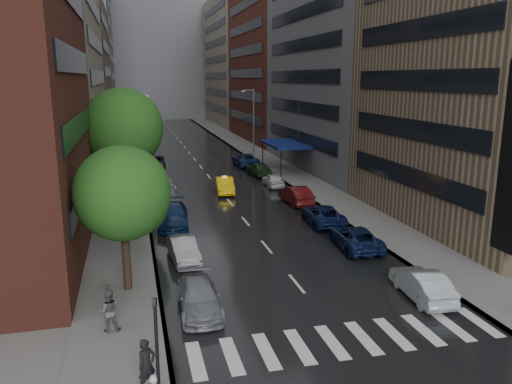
% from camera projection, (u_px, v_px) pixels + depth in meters
% --- Properties ---
extents(ground, '(220.00, 220.00, 0.00)m').
position_uv_depth(ground, '(325.00, 318.00, 22.47)').
color(ground, gray).
rests_on(ground, ground).
extents(road, '(14.00, 140.00, 0.01)m').
position_uv_depth(road, '(191.00, 155.00, 69.70)').
color(road, black).
rests_on(road, ground).
extents(sidewalk_left, '(4.00, 140.00, 0.15)m').
position_uv_depth(sidewalk_left, '(125.00, 157.00, 67.55)').
color(sidewalk_left, gray).
rests_on(sidewalk_left, ground).
extents(sidewalk_right, '(4.00, 140.00, 0.15)m').
position_uv_depth(sidewalk_right, '(253.00, 152.00, 71.83)').
color(sidewalk_right, gray).
rests_on(sidewalk_right, ground).
extents(crosswalk, '(13.15, 2.80, 0.01)m').
position_uv_depth(crosswalk, '(348.00, 340.00, 20.62)').
color(crosswalk, silver).
rests_on(crosswalk, ground).
extents(buildings_left, '(8.00, 108.00, 38.00)m').
position_uv_depth(buildings_left, '(75.00, 38.00, 70.84)').
color(buildings_left, maroon).
rests_on(buildings_left, ground).
extents(buildings_right, '(8.05, 109.10, 36.00)m').
position_uv_depth(buildings_right, '(281.00, 47.00, 76.23)').
color(buildings_right, '#937A5B').
rests_on(buildings_right, ground).
extents(building_far, '(40.00, 14.00, 32.00)m').
position_uv_depth(building_far, '(158.00, 56.00, 130.35)').
color(building_far, slate).
rests_on(building_far, ground).
extents(tree_near, '(4.68, 4.68, 7.47)m').
position_uv_depth(tree_near, '(122.00, 194.00, 24.17)').
color(tree_near, '#382619').
rests_on(tree_near, ground).
extents(tree_mid, '(6.18, 6.18, 9.86)m').
position_uv_depth(tree_mid, '(123.00, 128.00, 38.61)').
color(tree_mid, '#382619').
rests_on(tree_mid, ground).
extents(tree_far, '(5.28, 5.28, 8.41)m').
position_uv_depth(tree_far, '(124.00, 128.00, 48.50)').
color(tree_far, '#382619').
rests_on(tree_far, ground).
extents(taxi, '(2.00, 4.60, 1.47)m').
position_uv_depth(taxi, '(225.00, 185.00, 46.66)').
color(taxi, yellow).
rests_on(taxi, ground).
extents(parked_cars_left, '(2.68, 43.68, 1.59)m').
position_uv_depth(parked_cars_left, '(166.00, 195.00, 42.86)').
color(parked_cars_left, gray).
rests_on(parked_cars_left, ground).
extents(parked_cars_right, '(2.80, 43.54, 1.56)m').
position_uv_depth(parked_cars_right, '(291.00, 192.00, 44.07)').
color(parked_cars_right, '#B1B8BB').
rests_on(parked_cars_right, ground).
extents(ped_bag_walker, '(0.82, 0.75, 1.88)m').
position_uv_depth(ped_bag_walker, '(147.00, 366.00, 16.88)').
color(ped_bag_walker, black).
rests_on(ped_bag_walker, sidewalk_left).
extents(ped_black_umbrella, '(0.96, 0.98, 2.09)m').
position_uv_depth(ped_black_umbrella, '(108.00, 304.00, 20.80)').
color(ped_black_umbrella, '#525258').
rests_on(ped_black_umbrella, sidewalk_left).
extents(traffic_light, '(0.18, 0.15, 3.45)m').
position_uv_depth(traffic_light, '(156.00, 336.00, 16.54)').
color(traffic_light, black).
rests_on(traffic_light, sidewalk_left).
extents(street_lamp_left, '(1.74, 0.22, 9.00)m').
position_uv_depth(street_lamp_left, '(134.00, 138.00, 47.87)').
color(street_lamp_left, gray).
rests_on(street_lamp_left, sidewalk_left).
extents(street_lamp_right, '(1.74, 0.22, 9.00)m').
position_uv_depth(street_lamp_right, '(253.00, 122.00, 65.72)').
color(street_lamp_right, gray).
rests_on(street_lamp_right, sidewalk_right).
extents(awning, '(4.00, 8.00, 3.12)m').
position_uv_depth(awning, '(285.00, 144.00, 56.97)').
color(awning, navy).
rests_on(awning, sidewalk_right).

